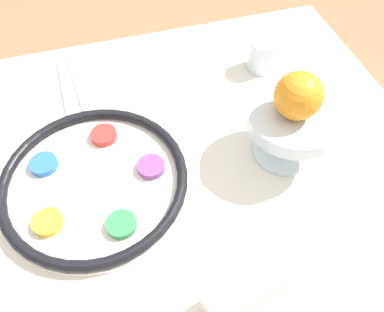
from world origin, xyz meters
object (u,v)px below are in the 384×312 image
(seder_plate, at_px, (94,181))
(fruit_stand, at_px, (292,123))
(napkin_roll, at_px, (247,289))
(orange_fruit, at_px, (299,96))
(cup_near, at_px, (262,55))

(seder_plate, bearing_deg, fruit_stand, -4.21)
(fruit_stand, xyz_separation_m, napkin_roll, (-0.17, -0.24, -0.06))
(orange_fruit, relative_size, napkin_roll, 0.56)
(seder_plate, xyz_separation_m, cup_near, (0.43, 0.23, 0.02))
(seder_plate, bearing_deg, orange_fruit, -4.44)
(seder_plate, distance_m, napkin_roll, 0.34)
(seder_plate, xyz_separation_m, napkin_roll, (0.20, -0.27, 0.01))
(fruit_stand, xyz_separation_m, cup_near, (0.05, 0.25, -0.05))
(napkin_roll, distance_m, cup_near, 0.54)
(orange_fruit, bearing_deg, fruit_stand, 13.97)
(orange_fruit, distance_m, napkin_roll, 0.32)
(fruit_stand, height_order, napkin_roll, fruit_stand)
(orange_fruit, xyz_separation_m, cup_near, (0.06, 0.25, -0.12))
(cup_near, bearing_deg, seder_plate, -152.18)
(cup_near, bearing_deg, napkin_roll, -114.71)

